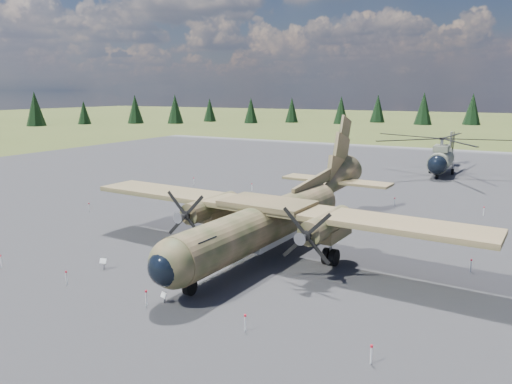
% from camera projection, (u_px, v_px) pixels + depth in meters
% --- Properties ---
extents(ground, '(500.00, 500.00, 0.00)m').
position_uv_depth(ground, '(242.00, 236.00, 38.86)').
color(ground, '#495124').
rests_on(ground, ground).
extents(apron, '(120.00, 120.00, 0.04)m').
position_uv_depth(apron, '(295.00, 210.00, 47.47)').
color(apron, '#5C5C61').
rests_on(apron, ground).
extents(transport_plane, '(29.15, 26.45, 9.60)m').
position_uv_depth(transport_plane, '(275.00, 213.00, 34.68)').
color(transport_plane, '#3A4123').
rests_on(transport_plane, ground).
extents(helicopter_near, '(20.70, 23.97, 5.08)m').
position_uv_depth(helicopter_near, '(442.00, 148.00, 66.05)').
color(helicopter_near, slate).
rests_on(helicopter_near, ground).
extents(info_placard_left, '(0.49, 0.29, 0.73)m').
position_uv_depth(info_placard_left, '(103.00, 262.00, 31.53)').
color(info_placard_left, gray).
rests_on(info_placard_left, ground).
extents(info_placard_right, '(0.43, 0.27, 0.62)m').
position_uv_depth(info_placard_right, '(164.00, 296.00, 26.48)').
color(info_placard_right, gray).
rests_on(info_placard_right, ground).
extents(barrier_fence, '(33.12, 29.62, 0.85)m').
position_uv_depth(barrier_fence, '(236.00, 229.00, 38.91)').
color(barrier_fence, silver).
rests_on(barrier_fence, ground).
extents(treeline, '(299.53, 301.74, 10.93)m').
position_uv_depth(treeline, '(331.00, 167.00, 42.11)').
color(treeline, black).
rests_on(treeline, ground).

